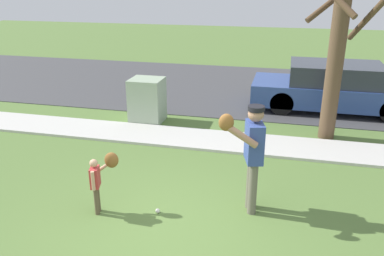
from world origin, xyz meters
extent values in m
plane|color=#567538|center=(0.00, 3.50, 0.00)|extent=(48.00, 48.00, 0.00)
cube|color=beige|center=(0.00, 3.60, 0.03)|extent=(36.00, 1.20, 0.06)
cube|color=#424244|center=(0.00, 8.60, 0.01)|extent=(36.00, 6.80, 0.02)
cylinder|color=#6B6656|center=(1.15, 0.81, 0.44)|extent=(0.14, 0.14, 0.88)
cylinder|color=#6B6656|center=(1.10, 0.98, 0.44)|extent=(0.14, 0.14, 0.88)
cube|color=#33478C|center=(1.13, 0.90, 1.20)|extent=(0.34, 0.47, 0.63)
sphere|color=#A87A5B|center=(1.13, 0.90, 1.65)|extent=(0.24, 0.24, 0.24)
cylinder|color=black|center=(1.13, 0.90, 1.74)|extent=(0.25, 0.25, 0.07)
cylinder|color=#A87A5B|center=(0.94, 0.57, 1.42)|extent=(0.55, 0.24, 0.42)
ellipsoid|color=brown|center=(0.74, 0.52, 1.62)|extent=(0.25, 0.19, 0.26)
cylinder|color=#A87A5B|center=(1.06, 1.15, 1.22)|extent=(0.10, 0.10, 0.59)
cylinder|color=brown|center=(-1.26, 0.29, 0.24)|extent=(0.07, 0.07, 0.47)
cylinder|color=brown|center=(-1.24, 0.20, 0.24)|extent=(0.07, 0.07, 0.47)
cube|color=#B73838|center=(-1.25, 0.24, 0.64)|extent=(0.18, 0.25, 0.33)
sphere|color=tan|center=(-1.25, 0.24, 0.88)|extent=(0.13, 0.13, 0.13)
cylinder|color=tan|center=(-1.15, 0.42, 0.76)|extent=(0.29, 0.13, 0.22)
ellipsoid|color=brown|center=(-1.05, 0.44, 0.86)|extent=(0.25, 0.19, 0.26)
cylinder|color=tan|center=(-1.21, 0.11, 0.65)|extent=(0.05, 0.05, 0.31)
sphere|color=white|center=(-0.31, 0.45, 0.04)|extent=(0.07, 0.07, 0.07)
cube|color=#9EB293|center=(-1.94, 4.60, 0.57)|extent=(0.83, 0.77, 1.14)
cylinder|color=brown|center=(2.56, 4.49, 2.08)|extent=(0.36, 0.36, 4.15)
cylinder|color=brown|center=(3.09, 4.65, 2.70)|extent=(0.53, 1.36, 1.02)
cylinder|color=brown|center=(2.33, 4.88, 3.03)|extent=(1.05, 0.68, 0.85)
cube|color=#2D478C|center=(2.87, 6.71, 0.50)|extent=(4.50, 1.80, 0.60)
cube|color=#2D333D|center=(2.87, 6.71, 1.07)|extent=(2.47, 1.66, 0.55)
cylinder|color=black|center=(4.26, 7.50, 0.34)|extent=(0.64, 0.22, 0.64)
cylinder|color=black|center=(1.47, 7.50, 0.34)|extent=(0.64, 0.22, 0.64)
cylinder|color=black|center=(1.47, 5.92, 0.34)|extent=(0.64, 0.22, 0.64)
camera|label=1|loc=(1.50, -4.73, 3.52)|focal=36.95mm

